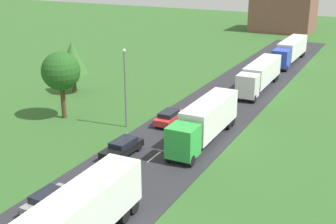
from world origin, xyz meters
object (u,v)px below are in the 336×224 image
object	(u,v)px
lamppost_second	(125,84)
tree_oak	(61,71)
truck_second	(205,120)
car_fourth	(169,117)
truck_third	(260,74)
distant_building	(283,13)
tree_birch	(72,58)
car_second	(49,200)
truck_lead	(70,223)
car_third	(122,147)
truck_fourth	(290,50)

from	to	relation	value
lamppost_second	tree_oak	xyz separation A→B (m)	(-7.63, -0.71, 0.64)
truck_second	car_fourth	bearing A→B (deg)	152.95
truck_third	distant_building	xyz separation A→B (m)	(-9.15, 50.95, 2.09)
tree_oak	distant_building	distance (m)	71.94
lamppost_second	tree_birch	distance (m)	14.85
truck_third	distant_building	bearing A→B (deg)	100.18
car_second	distant_building	world-z (taller)	distant_building
lamppost_second	tree_oak	world-z (taller)	lamppost_second
truck_lead	distant_building	distance (m)	90.96
car_second	tree_birch	distance (m)	29.39
truck_lead	car_third	xyz separation A→B (m)	(-4.95, 13.29, -1.39)
truck_second	tree_oak	world-z (taller)	tree_oak
truck_lead	tree_birch	world-z (taller)	tree_birch
car_third	distant_building	size ratio (longest dim) A/B	0.34
car_third	car_fourth	xyz separation A→B (m)	(0.14, 9.04, 0.01)
truck_fourth	tree_birch	size ratio (longest dim) A/B	2.16
car_fourth	tree_birch	distance (m)	17.51
truck_fourth	tree_oak	distance (m)	41.88
car_third	truck_second	bearing A→B (deg)	50.44
tree_oak	tree_birch	world-z (taller)	tree_oak
tree_oak	distant_building	size ratio (longest dim) A/B	0.54
truck_third	car_second	world-z (taller)	truck_third
car_third	tree_birch	xyz separation A→B (m)	(-16.26, 13.92, 3.74)
truck_third	tree_birch	xyz separation A→B (m)	(-21.16, -12.33, 2.45)
tree_birch	tree_oak	bearing A→B (deg)	-58.41
truck_lead	truck_third	distance (m)	39.53
truck_fourth	distant_building	size ratio (longest dim) A/B	1.05
truck_lead	lamppost_second	xyz separation A→B (m)	(-8.46, 19.59, 2.40)
truck_fourth	tree_birch	xyz separation A→B (m)	(-21.17, -30.23, 2.40)
truck_third	lamppost_second	bearing A→B (deg)	-112.87
truck_third	car_fourth	size ratio (longest dim) A/B	3.01
truck_second	tree_birch	xyz separation A→B (m)	(-21.55, 7.51, 2.37)
truck_fourth	car_second	xyz separation A→B (m)	(-4.56, -54.18, -1.34)
truck_second	tree_birch	world-z (taller)	tree_birch
lamppost_second	distant_building	size ratio (longest dim) A/B	0.60
truck_lead	distant_building	bearing A→B (deg)	95.80
truck_fourth	car_second	world-z (taller)	truck_fourth
truck_second	tree_birch	distance (m)	22.95
truck_second	lamppost_second	size ratio (longest dim) A/B	1.47
tree_birch	truck_lead	bearing A→B (deg)	-52.06
car_third	lamppost_second	distance (m)	8.15
truck_second	truck_third	world-z (taller)	truck_second
car_third	tree_oak	distance (m)	13.23
truck_second	car_third	size ratio (longest dim) A/B	2.62
car_second	tree_birch	bearing A→B (deg)	124.75
car_fourth	tree_oak	size ratio (longest dim) A/B	0.60
truck_third	car_fourth	xyz separation A→B (m)	(-4.76, -17.21, -1.27)
car_fourth	tree_birch	world-z (taller)	tree_birch
truck_fourth	tree_oak	bearing A→B (deg)	-112.61
car_fourth	car_third	bearing A→B (deg)	-90.90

